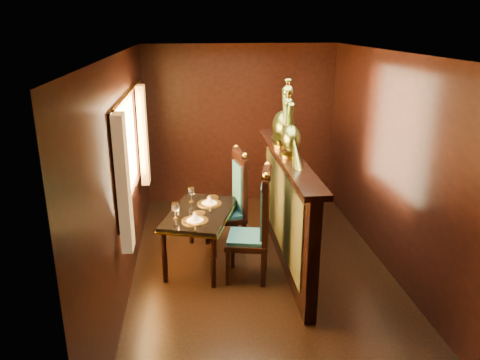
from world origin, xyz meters
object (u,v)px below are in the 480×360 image
Objects in this scene: chair_right at (234,198)px; peacock_left at (291,127)px; dining_table at (200,217)px; chair_left at (258,222)px; peacock_right at (284,113)px.

peacock_left is at bearing -53.22° from chair_right.
dining_table is 1.87× the size of peacock_left.
chair_right is at bearing 137.26° from peacock_left.
chair_left is (0.64, -0.41, 0.08)m from dining_table.
chair_left reaches higher than chair_right.
chair_left is at bearing -86.30° from chair_right.
chair_left is 1.59× the size of peacock_right.
dining_table is 1.51m from peacock_left.
dining_table is at bearing -164.31° from peacock_right.
peacock_left is 0.46m from peacock_right.
peacock_right reaches higher than chair_right.
chair_left is at bearing -15.54° from dining_table.
peacock_left reaches higher than chair_right.
chair_right is at bearing 115.60° from chair_left.
chair_left is 1.91× the size of peacock_left.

